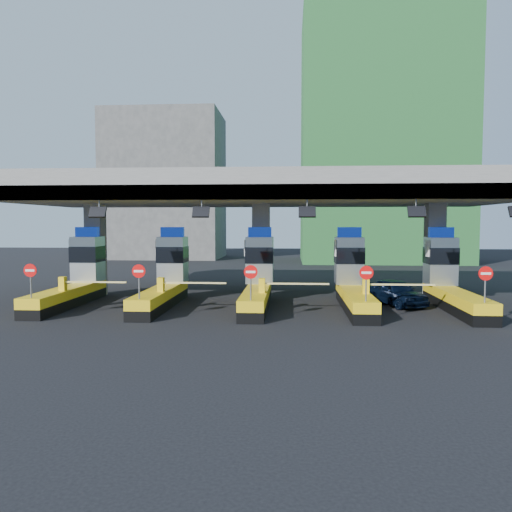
{
  "coord_description": "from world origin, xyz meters",
  "views": [
    {
      "loc": [
        1.74,
        -26.27,
        4.39
      ],
      "look_at": [
        -0.09,
        0.0,
        2.64
      ],
      "focal_mm": 35.0,
      "sensor_mm": 36.0,
      "label": 1
    }
  ],
  "objects": [
    {
      "name": "toll_canopy",
      "position": [
        0.0,
        2.87,
        6.13
      ],
      "size": [
        28.0,
        12.09,
        7.0
      ],
      "color": "slate",
      "rests_on": "ground"
    },
    {
      "name": "toll_lane_far_right",
      "position": [
        10.0,
        0.28,
        1.4
      ],
      "size": [
        4.43,
        8.0,
        4.16
      ],
      "color": "black",
      "rests_on": "ground"
    },
    {
      "name": "toll_lane_right",
      "position": [
        5.0,
        0.28,
        1.4
      ],
      "size": [
        4.43,
        8.0,
        4.16
      ],
      "color": "black",
      "rests_on": "ground"
    },
    {
      "name": "toll_lane_left",
      "position": [
        -5.0,
        0.28,
        1.4
      ],
      "size": [
        4.43,
        8.0,
        4.16
      ],
      "color": "black",
      "rests_on": "ground"
    },
    {
      "name": "bg_building_scaffold",
      "position": [
        12.0,
        32.0,
        14.0
      ],
      "size": [
        18.0,
        12.0,
        28.0
      ],
      "primitive_type": "cube",
      "color": "#1E5926",
      "rests_on": "ground"
    },
    {
      "name": "toll_lane_center",
      "position": [
        0.0,
        0.28,
        1.4
      ],
      "size": [
        4.43,
        8.0,
        4.16
      ],
      "color": "black",
      "rests_on": "ground"
    },
    {
      "name": "toll_lane_far_left",
      "position": [
        -10.0,
        0.28,
        1.4
      ],
      "size": [
        4.43,
        8.0,
        4.16
      ],
      "color": "black",
      "rests_on": "ground"
    },
    {
      "name": "van",
      "position": [
        7.35,
        0.6,
        0.7
      ],
      "size": [
        3.12,
        4.43,
        1.4
      ],
      "primitive_type": "imported",
      "rotation": [
        0.0,
        0.0,
        0.4
      ],
      "color": "black",
      "rests_on": "ground"
    },
    {
      "name": "bg_building_concrete",
      "position": [
        -14.0,
        36.0,
        9.0
      ],
      "size": [
        14.0,
        10.0,
        18.0
      ],
      "primitive_type": "cube",
      "color": "#4C4C49",
      "rests_on": "ground"
    },
    {
      "name": "ground",
      "position": [
        0.0,
        0.0,
        0.0
      ],
      "size": [
        120.0,
        120.0,
        0.0
      ],
      "primitive_type": "plane",
      "color": "black",
      "rests_on": "ground"
    }
  ]
}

